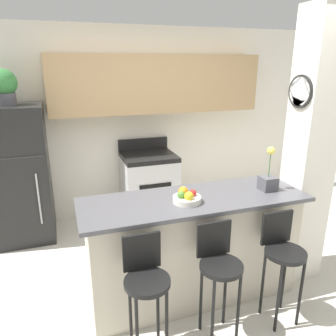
{
  "coord_description": "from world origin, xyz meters",
  "views": [
    {
      "loc": [
        -1.04,
        -2.37,
        2.07
      ],
      "look_at": [
        0.0,
        0.71,
        1.03
      ],
      "focal_mm": 35.0,
      "sensor_mm": 36.0,
      "label": 1
    }
  ],
  "objects_px": {
    "bar_stool_left": "(146,282)",
    "bar_stool_mid": "(219,267)",
    "orchid_vase": "(268,179)",
    "fruit_bowl": "(187,197)",
    "stove_range": "(149,186)",
    "refrigerator": "(17,175)",
    "potted_plant_on_fridge": "(3,86)",
    "bar_stool_right": "(282,253)"
  },
  "relations": [
    {
      "from": "refrigerator",
      "to": "stove_range",
      "type": "relative_size",
      "value": 1.52
    },
    {
      "from": "bar_stool_right",
      "to": "bar_stool_left",
      "type": "bearing_deg",
      "value": 180.0
    },
    {
      "from": "bar_stool_left",
      "to": "bar_stool_mid",
      "type": "bearing_deg",
      "value": 0.0
    },
    {
      "from": "refrigerator",
      "to": "potted_plant_on_fridge",
      "type": "xyz_separation_m",
      "value": [
        -0.0,
        0.0,
        1.02
      ]
    },
    {
      "from": "refrigerator",
      "to": "orchid_vase",
      "type": "height_order",
      "value": "refrigerator"
    },
    {
      "from": "bar_stool_mid",
      "to": "potted_plant_on_fridge",
      "type": "distance_m",
      "value": 2.94
    },
    {
      "from": "refrigerator",
      "to": "bar_stool_left",
      "type": "xyz_separation_m",
      "value": [
        1.0,
        -2.16,
        -0.2
      ]
    },
    {
      "from": "bar_stool_left",
      "to": "bar_stool_right",
      "type": "relative_size",
      "value": 1.0
    },
    {
      "from": "fruit_bowl",
      "to": "bar_stool_mid",
      "type": "bearing_deg",
      "value": -76.28
    },
    {
      "from": "bar_stool_mid",
      "to": "orchid_vase",
      "type": "relative_size",
      "value": 2.34
    },
    {
      "from": "bar_stool_right",
      "to": "orchid_vase",
      "type": "distance_m",
      "value": 0.66
    },
    {
      "from": "refrigerator",
      "to": "bar_stool_left",
      "type": "distance_m",
      "value": 2.39
    },
    {
      "from": "stove_range",
      "to": "bar_stool_left",
      "type": "xyz_separation_m",
      "value": [
        -0.63,
        -2.2,
        0.15
      ]
    },
    {
      "from": "orchid_vase",
      "to": "fruit_bowl",
      "type": "distance_m",
      "value": 0.8
    },
    {
      "from": "bar_stool_mid",
      "to": "stove_range",
      "type": "bearing_deg",
      "value": 88.38
    },
    {
      "from": "stove_range",
      "to": "potted_plant_on_fridge",
      "type": "xyz_separation_m",
      "value": [
        -1.63,
        -0.04,
        1.38
      ]
    },
    {
      "from": "bar_stool_right",
      "to": "fruit_bowl",
      "type": "bearing_deg",
      "value": 147.96
    },
    {
      "from": "bar_stool_right",
      "to": "refrigerator",
      "type": "bearing_deg",
      "value": 134.67
    },
    {
      "from": "stove_range",
      "to": "fruit_bowl",
      "type": "xyz_separation_m",
      "value": [
        -0.16,
        -1.78,
        0.56
      ]
    },
    {
      "from": "bar_stool_mid",
      "to": "orchid_vase",
      "type": "bearing_deg",
      "value": 32.65
    },
    {
      "from": "bar_stool_right",
      "to": "fruit_bowl",
      "type": "distance_m",
      "value": 0.89
    },
    {
      "from": "orchid_vase",
      "to": "fruit_bowl",
      "type": "bearing_deg",
      "value": -178.13
    },
    {
      "from": "bar_stool_mid",
      "to": "orchid_vase",
      "type": "distance_m",
      "value": 0.95
    },
    {
      "from": "stove_range",
      "to": "bar_stool_left",
      "type": "bearing_deg",
      "value": -105.94
    },
    {
      "from": "bar_stool_left",
      "to": "potted_plant_on_fridge",
      "type": "distance_m",
      "value": 2.68
    },
    {
      "from": "potted_plant_on_fridge",
      "to": "fruit_bowl",
      "type": "height_order",
      "value": "potted_plant_on_fridge"
    },
    {
      "from": "stove_range",
      "to": "orchid_vase",
      "type": "xyz_separation_m",
      "value": [
        0.63,
        -1.76,
        0.62
      ]
    },
    {
      "from": "refrigerator",
      "to": "bar_stool_mid",
      "type": "height_order",
      "value": "refrigerator"
    },
    {
      "from": "bar_stool_left",
      "to": "orchid_vase",
      "type": "xyz_separation_m",
      "value": [
        1.26,
        0.44,
        0.47
      ]
    },
    {
      "from": "refrigerator",
      "to": "bar_stool_mid",
      "type": "distance_m",
      "value": 2.68
    },
    {
      "from": "bar_stool_mid",
      "to": "potted_plant_on_fridge",
      "type": "relative_size",
      "value": 2.39
    },
    {
      "from": "stove_range",
      "to": "orchid_vase",
      "type": "bearing_deg",
      "value": -70.24
    },
    {
      "from": "bar_stool_left",
      "to": "fruit_bowl",
      "type": "distance_m",
      "value": 0.75
    },
    {
      "from": "orchid_vase",
      "to": "fruit_bowl",
      "type": "xyz_separation_m",
      "value": [
        -0.8,
        -0.03,
        -0.06
      ]
    },
    {
      "from": "stove_range",
      "to": "orchid_vase",
      "type": "relative_size",
      "value": 2.68
    },
    {
      "from": "fruit_bowl",
      "to": "bar_stool_left",
      "type": "bearing_deg",
      "value": -137.97
    },
    {
      "from": "orchid_vase",
      "to": "fruit_bowl",
      "type": "height_order",
      "value": "orchid_vase"
    },
    {
      "from": "fruit_bowl",
      "to": "stove_range",
      "type": "bearing_deg",
      "value": 84.73
    },
    {
      "from": "bar_stool_mid",
      "to": "fruit_bowl",
      "type": "relative_size",
      "value": 4.02
    },
    {
      "from": "refrigerator",
      "to": "fruit_bowl",
      "type": "bearing_deg",
      "value": -49.9
    },
    {
      "from": "bar_stool_right",
      "to": "bar_stool_mid",
      "type": "bearing_deg",
      "value": 180.0
    },
    {
      "from": "potted_plant_on_fridge",
      "to": "orchid_vase",
      "type": "relative_size",
      "value": 0.98
    }
  ]
}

